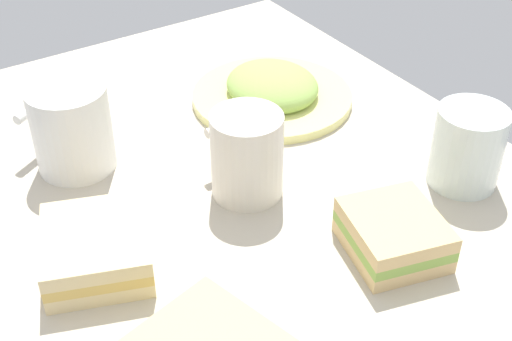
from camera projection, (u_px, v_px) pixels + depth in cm
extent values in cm
cube|color=#BCB29E|center=(256.00, 199.00, 80.25)|extent=(90.00, 64.00, 2.00)
cylinder|color=#EAE58C|center=(272.00, 97.00, 95.56)|extent=(21.77, 21.77, 1.20)
ellipsoid|color=#99BF59|center=(272.00, 86.00, 94.52)|extent=(13.32, 11.99, 4.67)
cylinder|color=silver|center=(247.00, 155.00, 76.79)|extent=(8.04, 8.04, 10.03)
cylinder|color=brown|center=(247.00, 120.00, 74.11)|extent=(7.07, 7.07, 0.40)
cylinder|color=silver|center=(220.00, 129.00, 80.11)|extent=(1.30, 3.65, 1.20)
cylinder|color=white|center=(72.00, 128.00, 80.77)|extent=(9.16, 9.16, 10.43)
cylinder|color=black|center=(65.00, 93.00, 77.97)|extent=(8.06, 8.06, 0.40)
cylinder|color=white|center=(29.00, 112.00, 82.63)|extent=(3.16, 4.15, 1.20)
cube|color=#DBB77A|center=(392.00, 245.00, 71.30)|extent=(11.88, 11.17, 1.60)
cube|color=#8CB24C|center=(394.00, 235.00, 70.47)|extent=(11.88, 11.17, 1.20)
cube|color=#DBB77A|center=(395.00, 224.00, 69.64)|extent=(11.88, 11.17, 1.60)
cube|color=beige|center=(98.00, 260.00, 69.58)|extent=(14.16, 13.49, 1.60)
cube|color=#D8B259|center=(96.00, 249.00, 68.75)|extent=(14.16, 13.49, 1.20)
cube|color=beige|center=(94.00, 239.00, 67.91)|extent=(14.16, 13.49, 1.60)
cylinder|color=silver|center=(467.00, 147.00, 78.58)|extent=(7.97, 7.97, 9.40)
cylinder|color=white|center=(465.00, 157.00, 79.40)|extent=(7.17, 7.17, 6.63)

